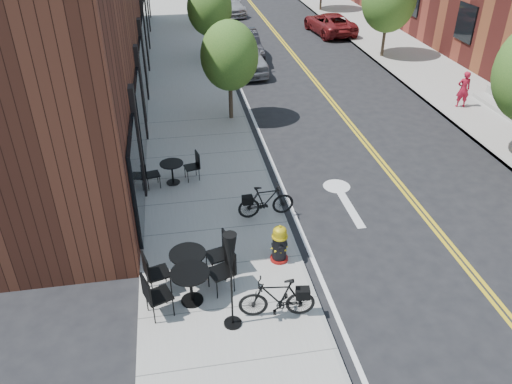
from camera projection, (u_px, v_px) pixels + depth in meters
ground at (301, 259)px, 12.64m from camera, size 120.00×120.00×0.00m
sidewalk_near at (195, 112)px, 20.70m from camera, size 4.00×70.00×0.12m
sidewalk_far at (462, 94)px, 22.45m from camera, size 4.00×70.00×0.12m
building_near at (79, 9)px, 21.59m from camera, size 5.00×28.00×7.00m
tree_near_a at (229, 56)px, 18.73m from camera, size 2.20×2.20×3.81m
tree_near_b at (210, 9)px, 25.37m from camera, size 2.30×2.30×3.98m
fire_hydrant at (279, 244)px, 12.19m from camera, size 0.45×0.45×1.03m
bicycle_left at (277, 298)px, 10.58m from camera, size 1.70×0.67×0.99m
bicycle_right at (266, 201)px, 13.85m from camera, size 1.63×0.56×0.96m
bistro_set_a at (188, 263)px, 11.50m from camera, size 2.02×1.05×1.06m
bistro_set_b at (191, 282)px, 10.92m from camera, size 2.05×1.19×1.08m
bistro_set_c at (172, 170)px, 15.40m from camera, size 1.73×0.86×0.91m
patio_umbrella at (231, 262)px, 9.73m from camera, size 0.38×0.38×2.36m
parked_car_a at (242, 54)px, 25.10m from camera, size 2.18×4.86×1.62m
parked_car_b at (243, 45)px, 26.80m from camera, size 1.69×4.51×1.47m
parked_car_c at (227, 4)px, 36.23m from camera, size 2.57×5.02×1.39m
parked_car_far at (329, 23)px, 31.42m from camera, size 2.62×4.83×1.29m
pedestrian at (463, 89)px, 20.62m from camera, size 0.60×0.44×1.52m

